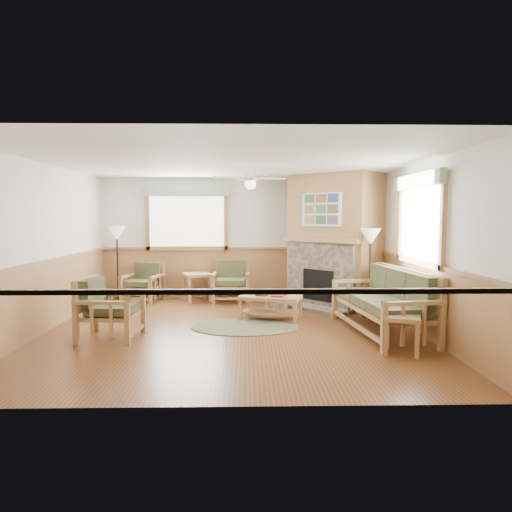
{
  "coord_description": "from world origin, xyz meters",
  "views": [
    {
      "loc": [
        0.23,
        -7.3,
        1.85
      ],
      "look_at": [
        0.4,
        0.7,
        1.15
      ],
      "focal_mm": 32.0,
      "sensor_mm": 36.0,
      "label": 1
    }
  ],
  "objects_px": {
    "armchair_left": "(111,308)",
    "floor_lamp_left": "(118,264)",
    "sofa": "(381,301)",
    "coffee_table": "(271,308)",
    "end_table_chairs": "(197,287)",
    "armchair_back_left": "(143,282)",
    "floor_lamp_right": "(370,273)",
    "armchair_back_right": "(231,281)",
    "footstool": "(281,302)",
    "end_table_sofa": "(402,334)"
  },
  "relations": [
    {
      "from": "armchair_back_right",
      "to": "floor_lamp_right",
      "type": "height_order",
      "value": "floor_lamp_right"
    },
    {
      "from": "sofa",
      "to": "footstool",
      "type": "xyz_separation_m",
      "value": [
        -1.47,
        1.61,
        -0.31
      ]
    },
    {
      "from": "armchair_left",
      "to": "end_table_chairs",
      "type": "bearing_deg",
      "value": -13.7
    },
    {
      "from": "sofa",
      "to": "armchair_back_left",
      "type": "distance_m",
      "value": 5.18
    },
    {
      "from": "end_table_chairs",
      "to": "end_table_sofa",
      "type": "relative_size",
      "value": 1.19
    },
    {
      "from": "floor_lamp_left",
      "to": "floor_lamp_right",
      "type": "relative_size",
      "value": 1.0
    },
    {
      "from": "floor_lamp_left",
      "to": "floor_lamp_right",
      "type": "height_order",
      "value": "floor_lamp_left"
    },
    {
      "from": "sofa",
      "to": "end_table_sofa",
      "type": "distance_m",
      "value": 1.12
    },
    {
      "from": "coffee_table",
      "to": "floor_lamp_right",
      "type": "bearing_deg",
      "value": 22.19
    },
    {
      "from": "armchair_back_left",
      "to": "end_table_chairs",
      "type": "xyz_separation_m",
      "value": [
        1.17,
        0.0,
        -0.11
      ]
    },
    {
      "from": "end_table_chairs",
      "to": "end_table_sofa",
      "type": "xyz_separation_m",
      "value": [
        3.17,
        -3.86,
        -0.05
      ]
    },
    {
      "from": "armchair_back_left",
      "to": "armchair_left",
      "type": "distance_m",
      "value": 3.02
    },
    {
      "from": "coffee_table",
      "to": "end_table_chairs",
      "type": "xyz_separation_m",
      "value": [
        -1.5,
        1.79,
        0.09
      ]
    },
    {
      "from": "armchair_left",
      "to": "armchair_back_left",
      "type": "bearing_deg",
      "value": 8.0
    },
    {
      "from": "armchair_left",
      "to": "floor_lamp_right",
      "type": "xyz_separation_m",
      "value": [
        4.3,
        1.38,
        0.35
      ]
    },
    {
      "from": "end_table_sofa",
      "to": "footstool",
      "type": "relative_size",
      "value": 1.12
    },
    {
      "from": "armchair_back_left",
      "to": "floor_lamp_right",
      "type": "height_order",
      "value": "floor_lamp_right"
    },
    {
      "from": "armchair_back_right",
      "to": "floor_lamp_right",
      "type": "distance_m",
      "value": 3.09
    },
    {
      "from": "sofa",
      "to": "armchair_back_right",
      "type": "relative_size",
      "value": 2.51
    },
    {
      "from": "coffee_table",
      "to": "footstool",
      "type": "relative_size",
      "value": 2.32
    },
    {
      "from": "floor_lamp_left",
      "to": "sofa",
      "type": "bearing_deg",
      "value": -29.28
    },
    {
      "from": "footstool",
      "to": "floor_lamp_left",
      "type": "relative_size",
      "value": 0.28
    },
    {
      "from": "floor_lamp_left",
      "to": "armchair_back_left",
      "type": "bearing_deg",
      "value": 1.8
    },
    {
      "from": "end_table_chairs",
      "to": "armchair_back_left",
      "type": "bearing_deg",
      "value": 180.0
    },
    {
      "from": "coffee_table",
      "to": "floor_lamp_left",
      "type": "relative_size",
      "value": 0.65
    },
    {
      "from": "sofa",
      "to": "armchair_back_right",
      "type": "bearing_deg",
      "value": -145.22
    },
    {
      "from": "armchair_left",
      "to": "floor_lamp_left",
      "type": "height_order",
      "value": "floor_lamp_left"
    },
    {
      "from": "footstool",
      "to": "floor_lamp_right",
      "type": "bearing_deg",
      "value": -16.86
    },
    {
      "from": "end_table_sofa",
      "to": "floor_lamp_right",
      "type": "xyz_separation_m",
      "value": [
        0.15,
        2.22,
        0.56
      ]
    },
    {
      "from": "armchair_back_left",
      "to": "footstool",
      "type": "height_order",
      "value": "armchair_back_left"
    },
    {
      "from": "armchair_back_right",
      "to": "coffee_table",
      "type": "height_order",
      "value": "armchair_back_right"
    },
    {
      "from": "armchair_left",
      "to": "coffee_table",
      "type": "height_order",
      "value": "armchair_left"
    },
    {
      "from": "armchair_back_right",
      "to": "armchair_left",
      "type": "xyz_separation_m",
      "value": [
        -1.71,
        -3.01,
        0.02
      ]
    },
    {
      "from": "coffee_table",
      "to": "floor_lamp_right",
      "type": "xyz_separation_m",
      "value": [
        1.82,
        0.15,
        0.6
      ]
    },
    {
      "from": "sofa",
      "to": "floor_lamp_left",
      "type": "xyz_separation_m",
      "value": [
        -4.91,
        2.76,
        0.31
      ]
    },
    {
      "from": "coffee_table",
      "to": "footstool",
      "type": "height_order",
      "value": "coffee_table"
    },
    {
      "from": "coffee_table",
      "to": "armchair_back_left",
      "type": "bearing_deg",
      "value": 163.85
    },
    {
      "from": "footstool",
      "to": "armchair_back_right",
      "type": "bearing_deg",
      "value": 130.89
    },
    {
      "from": "sofa",
      "to": "floor_lamp_right",
      "type": "relative_size",
      "value": 1.35
    },
    {
      "from": "armchair_back_right",
      "to": "footstool",
      "type": "bearing_deg",
      "value": -48.53
    },
    {
      "from": "footstool",
      "to": "floor_lamp_right",
      "type": "xyz_separation_m",
      "value": [
        1.59,
        -0.48,
        0.62
      ]
    },
    {
      "from": "armchair_back_right",
      "to": "coffee_table",
      "type": "xyz_separation_m",
      "value": [
        0.77,
        -1.79,
        -0.23
      ]
    },
    {
      "from": "footstool",
      "to": "floor_lamp_left",
      "type": "height_order",
      "value": "floor_lamp_left"
    },
    {
      "from": "coffee_table",
      "to": "floor_lamp_left",
      "type": "bearing_deg",
      "value": 168.7
    },
    {
      "from": "armchair_back_left",
      "to": "floor_lamp_right",
      "type": "bearing_deg",
      "value": -5.07
    },
    {
      "from": "floor_lamp_right",
      "to": "end_table_sofa",
      "type": "bearing_deg",
      "value": -93.93
    },
    {
      "from": "end_table_chairs",
      "to": "floor_lamp_left",
      "type": "bearing_deg",
      "value": -179.44
    },
    {
      "from": "sofa",
      "to": "end_table_chairs",
      "type": "bearing_deg",
      "value": -137.78
    },
    {
      "from": "sofa",
      "to": "floor_lamp_left",
      "type": "height_order",
      "value": "floor_lamp_left"
    },
    {
      "from": "armchair_back_left",
      "to": "end_table_sofa",
      "type": "relative_size",
      "value": 1.62
    }
  ]
}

